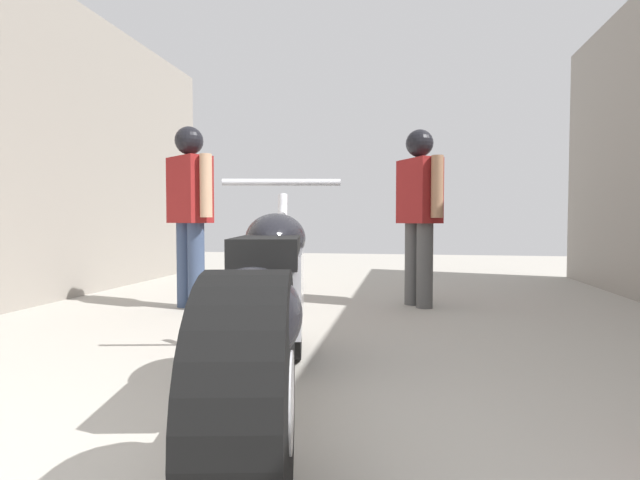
{
  "coord_description": "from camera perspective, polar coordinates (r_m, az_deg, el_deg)",
  "views": [
    {
      "loc": [
        0.57,
        -0.26,
        0.82
      ],
      "look_at": [
        -0.06,
        3.22,
        0.68
      ],
      "focal_mm": 26.42,
      "sensor_mm": 36.0,
      "label": 1
    }
  ],
  "objects": [
    {
      "name": "motorcycle_maroon_cruiser",
      "position": [
        2.0,
        -5.98,
        -8.53
      ],
      "size": [
        0.81,
        2.27,
        1.06
      ],
      "color": "black",
      "rests_on": "ground_plane"
    },
    {
      "name": "ground_plane",
      "position": [
        3.8,
        1.34,
        -10.19
      ],
      "size": [
        16.36,
        16.36,
        0.0
      ],
      "primitive_type": "plane",
      "color": "#A8A399"
    },
    {
      "name": "garage_partition_left",
      "position": [
        5.15,
        -33.94,
        10.58
      ],
      "size": [
        0.08,
        7.5,
        3.2
      ],
      "primitive_type": "cube",
      "color": "gray",
      "rests_on": "ground_plane"
    },
    {
      "name": "mechanic_in_blue",
      "position": [
        4.59,
        -15.5,
        4.7
      ],
      "size": [
        0.61,
        0.46,
        1.71
      ],
      "color": "#384766",
      "rests_on": "ground_plane"
    },
    {
      "name": "mechanic_with_helmet",
      "position": [
        4.63,
        11.91,
        4.65
      ],
      "size": [
        0.46,
        0.61,
        1.7
      ],
      "color": "#4C4C4C",
      "rests_on": "ground_plane"
    }
  ]
}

